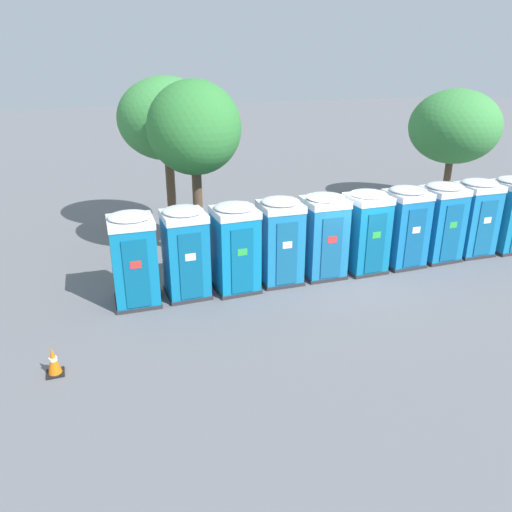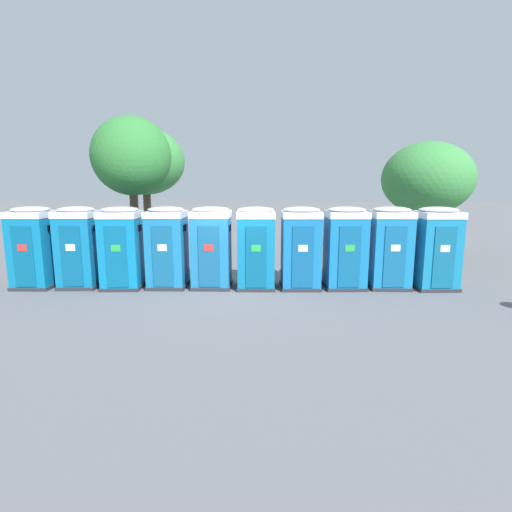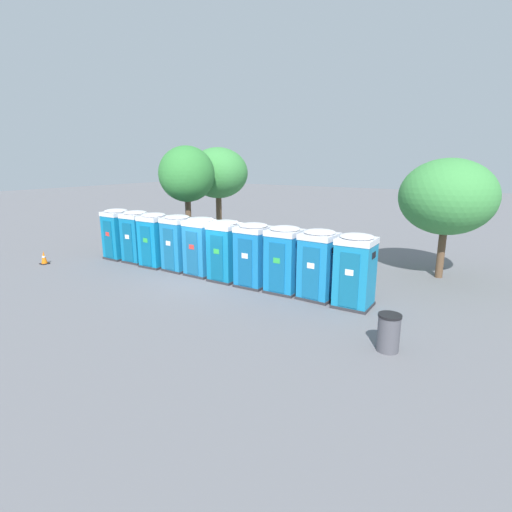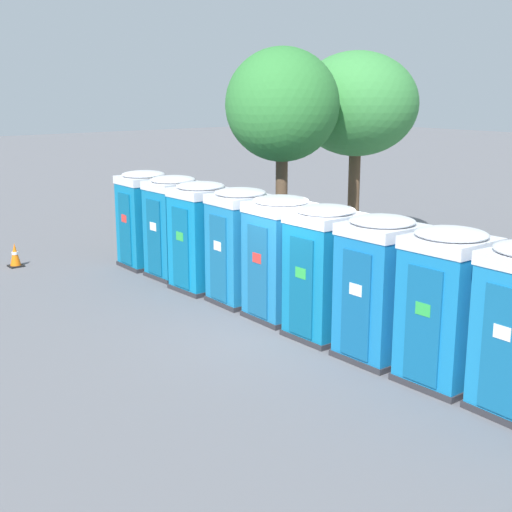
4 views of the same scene
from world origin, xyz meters
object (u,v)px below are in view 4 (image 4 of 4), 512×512
portapotty_1 (174,226)px  street_tree_1 (356,105)px  portapotty_4 (280,257)px  traffic_cone (15,255)px  portapotty_5 (324,272)px  street_tree_2 (282,106)px  portapotty_6 (379,288)px  portapotty_0 (145,219)px  portapotty_2 (201,236)px  portapotty_3 (240,245)px  portapotty_7 (446,306)px

portapotty_1 → street_tree_1: bearing=82.2°
portapotty_4 → traffic_cone: (-7.67, -2.65, -0.97)m
portapotty_5 → traffic_cone: 9.46m
portapotty_4 → street_tree_2: (-3.12, 2.74, 2.91)m
street_tree_1 → portapotty_6: bearing=-43.6°
portapotty_4 → traffic_cone: size_ratio=3.97×
portapotty_0 → portapotty_1: size_ratio=1.00×
portapotty_2 → portapotty_4: same height
portapotty_1 → street_tree_1: size_ratio=0.45×
street_tree_1 → street_tree_2: bearing=-84.8°
street_tree_1 → portapotty_2: bearing=-83.9°
traffic_cone → street_tree_1: bearing=63.0°
portapotty_3 → portapotty_4: bearing=-1.9°
portapotty_5 → street_tree_2: street_tree_2 is taller
street_tree_1 → traffic_cone: size_ratio=8.82×
portapotty_6 → traffic_cone: (-10.45, -2.52, -0.97)m
traffic_cone → portapotty_3: bearing=23.3°
portapotty_3 → portapotty_5: (2.78, -0.16, 0.00)m
portapotty_2 → portapotty_1: bearing=174.3°
portapotty_5 → portapotty_7: size_ratio=1.00×
portapotty_5 → street_tree_1: street_tree_1 is taller
portapotty_6 → street_tree_1: 8.99m
portapotty_7 → street_tree_1: size_ratio=0.45×
portapotty_2 → traffic_cone: bearing=-151.8°
portapotty_0 → portapotty_4: (5.56, -0.09, -0.00)m
portapotty_4 → portapotty_5: size_ratio=1.00×
portapotty_2 → street_tree_2: bearing=97.1°
portapotty_1 → street_tree_2: 4.06m
portapotty_0 → portapotty_3: size_ratio=1.00×
portapotty_2 → portapotty_7: size_ratio=1.00×
portapotty_2 → traffic_cone: size_ratio=3.97×
portapotty_0 → portapotty_7: (9.72, -0.23, -0.00)m
portapotty_0 → traffic_cone: 3.60m
portapotty_3 → portapotty_4: size_ratio=1.00×
portapotty_6 → traffic_cone: portapotty_6 is taller
portapotty_1 → portapotty_2: bearing=-5.7°
portapotty_2 → traffic_cone: (-4.89, -2.62, -0.97)m
portapotty_4 → street_tree_1: 7.26m
portapotty_4 → portapotty_6: same height
portapotty_1 → street_tree_2: size_ratio=0.45×
portapotty_1 → portapotty_6: (6.94, -0.25, -0.00)m
portapotty_4 → traffic_cone: bearing=-160.9°
portapotty_6 → street_tree_2: 7.18m
portapotty_7 → street_tree_1: street_tree_1 is taller
portapotty_2 → portapotty_7: same height
portapotty_1 → portapotty_5: (5.55, -0.22, -0.00)m
portapotty_1 → portapotty_3: 2.78m
portapotty_0 → portapotty_6: (8.33, -0.23, -0.00)m
portapotty_2 → portapotty_6: bearing=-1.1°
portapotty_1 → street_tree_2: (1.04, 2.63, 2.91)m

